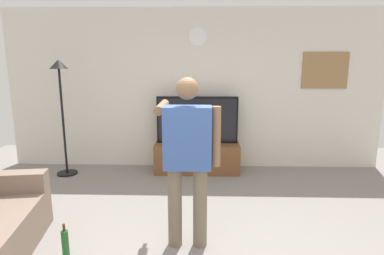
{
  "coord_description": "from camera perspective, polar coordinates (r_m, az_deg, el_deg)",
  "views": [
    {
      "loc": [
        0.13,
        -2.63,
        1.85
      ],
      "look_at": [
        0.02,
        1.2,
        1.05
      ],
      "focal_mm": 30.33,
      "sensor_mm": 36.0,
      "label": 1
    }
  ],
  "objects": [
    {
      "name": "framed_picture",
      "position": [
        5.9,
        22.34,
        9.29
      ],
      "size": [
        0.75,
        0.04,
        0.6
      ],
      "primitive_type": "cube",
      "color": "#997047"
    },
    {
      "name": "back_wall",
      "position": [
        5.61,
        0.36,
        6.66
      ],
      "size": [
        6.4,
        0.1,
        2.7
      ],
      "primitive_type": "cube",
      "color": "silver",
      "rests_on": "ground_plane"
    },
    {
      "name": "floor_lamp",
      "position": [
        5.53,
        -22.07,
        5.52
      ],
      "size": [
        0.32,
        0.32,
        1.86
      ],
      "color": "black",
      "rests_on": "ground_plane"
    },
    {
      "name": "beverage_bottle",
      "position": [
        3.46,
        -21.38,
        -18.56
      ],
      "size": [
        0.07,
        0.07,
        0.35
      ],
      "color": "#1E5923",
      "rests_on": "ground_plane"
    },
    {
      "name": "wall_clock",
      "position": [
        5.54,
        1.01,
        15.65
      ],
      "size": [
        0.29,
        0.03,
        0.29
      ],
      "primitive_type": "cylinder",
      "rotation": [
        1.57,
        0.0,
        0.0
      ],
      "color": "white"
    },
    {
      "name": "tv_stand",
      "position": [
        5.47,
        0.9,
        -5.28
      ],
      "size": [
        1.4,
        0.53,
        0.49
      ],
      "color": "brown",
      "rests_on": "ground_plane"
    },
    {
      "name": "television",
      "position": [
        5.37,
        0.92,
        1.35
      ],
      "size": [
        1.34,
        0.07,
        0.78
      ],
      "color": "black",
      "rests_on": "tv_stand"
    },
    {
      "name": "person_standing_nearer_lamp",
      "position": [
        3.14,
        -0.83,
        -4.49
      ],
      "size": [
        0.64,
        0.78,
        1.7
      ],
      "color": "#7A6B56",
      "rests_on": "ground_plane"
    }
  ]
}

